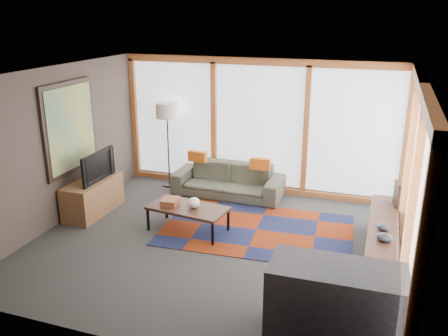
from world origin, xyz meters
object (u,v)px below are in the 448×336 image
(bookshelf, at_px, (382,244))
(bar_counter, at_px, (335,305))
(coffee_table, at_px, (188,219))
(floor_lamp, at_px, (168,145))
(sofa, at_px, (228,180))
(television, at_px, (94,166))
(tv_console, at_px, (93,196))

(bookshelf, distance_m, bar_counter, 2.00)
(coffee_table, xyz_separation_m, bookshelf, (3.00, -0.03, 0.08))
(floor_lamp, relative_size, bookshelf, 0.74)
(sofa, distance_m, bar_counter, 4.41)
(television, relative_size, bar_counter, 0.64)
(coffee_table, bearing_deg, bar_counter, -37.78)
(floor_lamp, xyz_separation_m, bookshelf, (4.20, -1.87, -0.57))
(television, bearing_deg, coffee_table, -93.71)
(television, height_order, bar_counter, television)
(television, bearing_deg, bar_counter, -114.96)
(television, xyz_separation_m, bar_counter, (4.37, -2.13, -0.43))
(tv_console, relative_size, bar_counter, 0.87)
(coffee_table, bearing_deg, bookshelf, -0.60)
(bookshelf, distance_m, television, 4.85)
(coffee_table, distance_m, tv_console, 1.88)
(floor_lamp, bearing_deg, coffee_table, -56.70)
(bookshelf, xyz_separation_m, television, (-4.81, 0.18, 0.59))
(floor_lamp, bearing_deg, bookshelf, -23.93)
(coffee_table, xyz_separation_m, television, (-1.81, 0.15, 0.66))
(sofa, distance_m, television, 2.53)
(bookshelf, relative_size, television, 2.55)
(tv_console, xyz_separation_m, television, (0.06, 0.02, 0.57))
(sofa, xyz_separation_m, television, (-1.93, -1.54, 0.57))
(television, bearing_deg, floor_lamp, -18.91)
(coffee_table, bearing_deg, tv_console, 176.01)
(bar_counter, bearing_deg, coffee_table, 140.81)
(floor_lamp, relative_size, television, 1.89)
(floor_lamp, height_order, coffee_table, floor_lamp)
(bookshelf, relative_size, bar_counter, 1.64)
(sofa, relative_size, bar_counter, 1.48)
(sofa, relative_size, coffee_table, 1.66)
(tv_console, bearing_deg, floor_lamp, 68.47)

